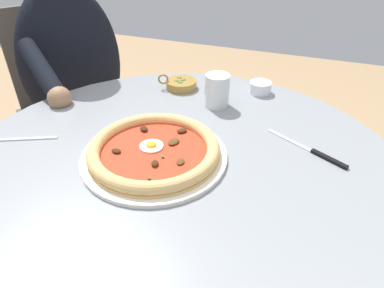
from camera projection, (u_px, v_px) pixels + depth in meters
The scene contains 9 objects.
dining_table at pixel (179, 208), 0.85m from camera, with size 1.05×1.05×0.74m.
pizza_on_plate at pixel (154, 151), 0.78m from camera, with size 0.34×0.34×0.04m.
water_glass at pixel (218, 93), 0.98m from camera, with size 0.07×0.07×0.10m.
steak_knife at pixel (317, 153), 0.80m from camera, with size 0.20×0.11×0.01m.
ramekin_capers at pixel (260, 87), 1.07m from camera, with size 0.07×0.07×0.04m.
olive_pan at pixel (181, 84), 1.10m from camera, with size 0.12×0.10×0.05m.
fork_utensil at pixel (24, 139), 0.85m from camera, with size 0.15×0.08×0.00m.
diner_person at pixel (81, 109), 1.39m from camera, with size 0.43×0.54×1.21m.
cafe_chair_diner at pixel (69, 94), 1.49m from camera, with size 0.60×0.60×0.91m.
Camera 1 is at (-0.25, 0.57, 1.21)m, focal length 31.87 mm.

